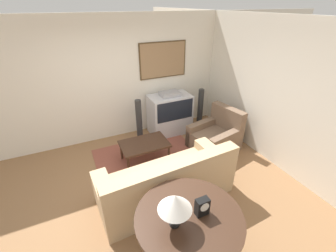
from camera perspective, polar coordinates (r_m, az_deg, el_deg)
The scene contains 13 objects.
ground_plane at distance 4.03m, azimuth -5.44°, elevation -16.51°, with size 12.00×12.00×0.00m, color #8E6642.
wall_back at distance 5.13m, azimuth -14.31°, elevation 11.03°, with size 12.00×0.10×2.70m.
wall_right at distance 4.66m, azimuth 25.87°, elevation 7.08°, with size 0.06×12.00×2.70m.
area_rug at distance 4.77m, azimuth -5.08°, elevation -7.97°, with size 2.09×1.52×0.01m.
tv at distance 5.43m, azimuth 0.45°, elevation 3.12°, with size 0.98×0.60×1.05m.
couch at distance 3.70m, azimuth -0.26°, elevation -14.32°, with size 2.18×0.97×0.91m.
armchair at distance 5.04m, azimuth 12.03°, elevation -2.58°, with size 1.07×1.00×0.89m.
coffee_table at distance 4.47m, azimuth -6.02°, elevation -4.80°, with size 0.93×0.61×0.44m.
console_table at distance 2.71m, azimuth 5.40°, elevation -22.71°, with size 1.21×1.21×0.81m.
table_lamp at distance 2.34m, azimuth 1.78°, elevation -18.90°, with size 0.35×0.35×0.42m.
mantel_clock at distance 2.62m, azimuth 8.68°, elevation -19.59°, with size 0.15×0.10×0.21m.
speaker_tower_left at distance 5.10m, azimuth -7.32°, elevation 0.93°, with size 0.23×0.23×1.02m.
speaker_tower_right at distance 5.73m, azimuth 8.16°, elevation 4.13°, with size 0.23×0.23×1.02m.
Camera 1 is at (-0.85, -2.70, 2.87)m, focal length 24.00 mm.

